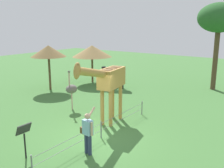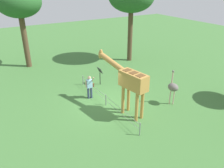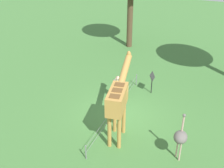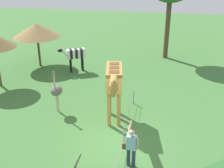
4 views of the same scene
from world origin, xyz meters
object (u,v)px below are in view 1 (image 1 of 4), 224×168
zebra (116,73)px  giraffe (108,81)px  ostrich (71,89)px  visitor (88,131)px  info_sign (24,134)px  shade_hut_far (92,51)px  tree_west (219,19)px  shade_hut_near (48,51)px

zebra → giraffe: bearing=31.8°
giraffe → ostrich: 3.15m
visitor → zebra: visitor is taller
ostrich → info_sign: bearing=27.1°
ostrich → shade_hut_far: (-6.02, -3.56, 1.39)m
zebra → shade_hut_far: bearing=-101.5°
giraffe → zebra: giraffe is taller
zebra → info_sign: 10.83m
zebra → shade_hut_far: size_ratio=0.54×
visitor → giraffe: bearing=-157.9°
visitor → tree_west: 13.43m
visitor → shade_hut_near: bearing=-123.3°
tree_west → info_sign: 15.11m
visitor → shade_hut_near: size_ratio=0.52×
giraffe → ostrich: giraffe is taller
ostrich → tree_west: 11.43m
shade_hut_near → visitor: bearing=56.7°
info_sign → tree_west: bearing=169.3°
shade_hut_near → tree_west: bearing=126.2°
zebra → visitor: bearing=28.9°
shade_hut_far → tree_west: (-3.38, 8.76, 2.49)m
zebra → ostrich: size_ratio=0.77×
shade_hut_far → giraffe: bearing=44.8°
zebra → tree_west: tree_west is taller
giraffe → info_sign: giraffe is taller
giraffe → visitor: bearing=22.1°
info_sign → zebra: bearing=-162.5°
zebra → tree_west: (-3.96, 5.95, 3.90)m
visitor → ostrich: 5.27m
shade_hut_near → shade_hut_far: 3.83m
zebra → tree_west: size_ratio=0.28×
giraffe → zebra: (-5.98, -3.70, -0.96)m
zebra → ostrich: (5.45, 0.75, 0.01)m
visitor → zebra: bearing=-151.1°
ostrich → info_sign: 5.50m
ostrich → shade_hut_near: shade_hut_near is taller
tree_west → shade_hut_far: bearing=-68.9°
visitor → ostrich: size_ratio=0.75×
giraffe → ostrich: size_ratio=1.76×
giraffe → shade_hut_far: giraffe is taller
giraffe → ostrich: bearing=-100.3°
ostrich → shade_hut_near: bearing=-117.2°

